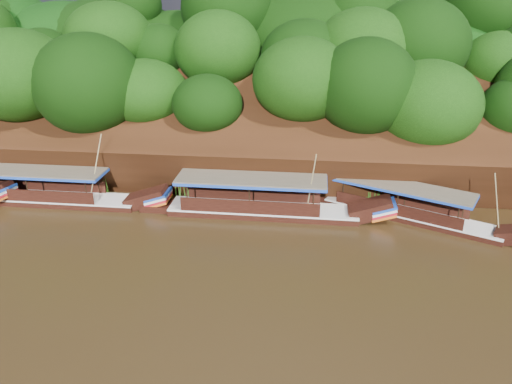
# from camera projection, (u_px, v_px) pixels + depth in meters

# --- Properties ---
(ground) EXTENTS (160.00, 160.00, 0.00)m
(ground) POSITION_uv_depth(u_px,v_px,m) (244.00, 270.00, 27.41)
(ground) COLOR black
(ground) RESTS_ON ground
(riverbank) EXTENTS (120.00, 30.06, 19.40)m
(riverbank) POSITION_uv_depth(u_px,v_px,m) (275.00, 126.00, 47.48)
(riverbank) COLOR black
(riverbank) RESTS_ON ground
(boat_0) EXTENTS (13.20, 7.64, 4.98)m
(boat_0) POSITION_uv_depth(u_px,v_px,m) (422.00, 214.00, 32.80)
(boat_0) COLOR black
(boat_0) RESTS_ON ground
(boat_1) EXTENTS (15.13, 2.79, 5.33)m
(boat_1) POSITION_uv_depth(u_px,v_px,m) (274.00, 207.00, 33.68)
(boat_1) COLOR black
(boat_1) RESTS_ON ground
(boat_2) EXTENTS (15.52, 2.58, 5.67)m
(boat_2) POSITION_uv_depth(u_px,v_px,m) (58.00, 196.00, 35.52)
(boat_2) COLOR black
(boat_2) RESTS_ON ground
(reeds) EXTENTS (48.58, 2.53, 2.24)m
(reeds) POSITION_uv_depth(u_px,v_px,m) (230.00, 187.00, 36.03)
(reeds) COLOR #316118
(reeds) RESTS_ON ground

